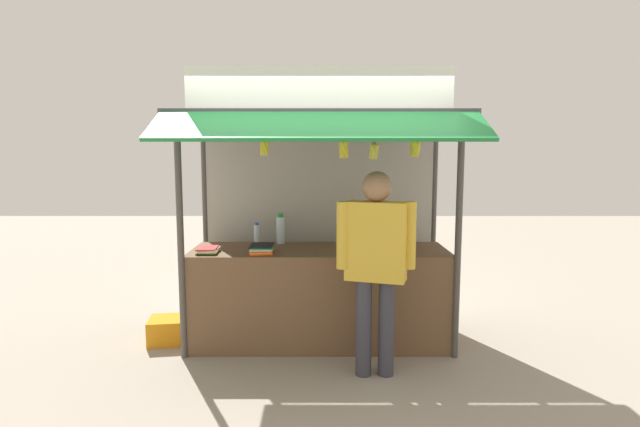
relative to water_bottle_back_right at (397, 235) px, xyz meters
The scene contains 15 objects.
ground_plane 1.31m from the water_bottle_back_right, 169.78° to the right, with size 20.00×20.00×0.00m, color #9E9384.
stall_counter 0.97m from the water_bottle_back_right, 169.78° to the right, with size 2.48×0.79×0.93m, color brown.
stall_structure 0.95m from the water_bottle_back_right, behind, with size 2.68×1.72×2.58m.
water_bottle_back_right is the anchor object (origin of this frame).
water_bottle_far_right 1.19m from the water_bottle_back_right, behind, with size 0.09×0.09×0.31m.
water_bottle_far_left 1.43m from the water_bottle_back_right, behind, with size 0.06×0.06×0.22m.
magazine_stack_back_left 1.35m from the water_bottle_back_right, 165.39° to the right, with size 0.24×0.31×0.08m.
magazine_stack_right 0.45m from the water_bottle_back_right, 111.81° to the right, with size 0.22×0.32×0.06m.
magazine_stack_front_right 1.85m from the water_bottle_back_right, 169.84° to the right, with size 0.20×0.27×0.05m.
banana_bunch_leftmost 1.08m from the water_bottle_back_right, 85.80° to the right, with size 0.10×0.10×0.27m.
banana_bunch_rightmost 1.20m from the water_bottle_back_right, 131.53° to the right, with size 0.10×0.11×0.28m.
banana_bunch_inner_left 1.64m from the water_bottle_back_right, 152.91° to the right, with size 0.10×0.10×0.26m.
banana_bunch_inner_right 1.09m from the water_bottle_back_right, 115.45° to the right, with size 0.10×0.10×0.29m.
vendor_person 0.95m from the water_bottle_back_right, 108.62° to the right, with size 0.65×0.34×1.72m.
plastic_crate 2.47m from the water_bottle_back_right, behind, with size 0.34×0.34×0.24m, color orange.
Camera 1 is at (0.01, -4.80, 1.86)m, focal length 28.05 mm.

